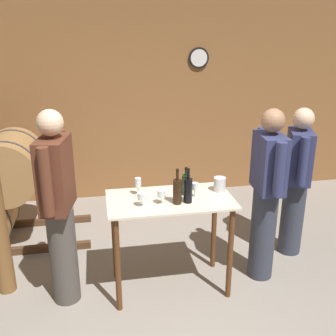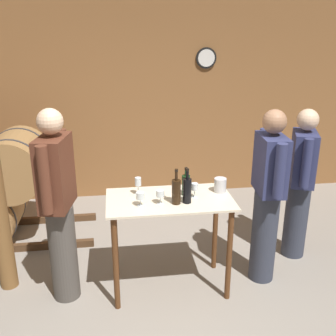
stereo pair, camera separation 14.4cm
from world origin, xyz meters
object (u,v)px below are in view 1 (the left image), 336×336
at_px(wine_glass_near_left, 138,183).
at_px(wine_glass_far_side, 195,187).
at_px(wine_glass_near_center, 142,197).
at_px(person_host, 58,206).
at_px(wine_bottle_left, 188,190).
at_px(ice_bucket, 220,184).
at_px(wine_bottle_far_left, 177,191).
at_px(person_visitor_bearded, 266,193).
at_px(wine_bottle_center, 186,184).
at_px(person_visitor_with_scarf, 296,180).
at_px(wine_glass_near_right, 161,194).

height_order(wine_glass_near_left, wine_glass_far_side, wine_glass_near_left).
distance_m(wine_glass_near_center, person_host, 0.70).
bearing_deg(wine_glass_near_center, wine_bottle_left, 2.07).
relative_size(wine_glass_near_center, ice_bucket, 0.95).
height_order(wine_bottle_far_left, person_visitor_bearded, person_visitor_bearded).
bearing_deg(wine_glass_near_center, ice_bucket, 15.42).
bearing_deg(wine_bottle_center, wine_glass_near_left, 171.00).
bearing_deg(wine_bottle_left, person_visitor_with_scarf, 20.97).
height_order(wine_bottle_far_left, wine_glass_near_left, wine_bottle_far_left).
height_order(wine_bottle_center, wine_glass_far_side, wine_bottle_center).
distance_m(wine_bottle_far_left, wine_glass_far_side, 0.21).
height_order(wine_bottle_center, ice_bucket, wine_bottle_center).
xyz_separation_m(wine_bottle_far_left, wine_glass_near_center, (-0.30, -0.01, -0.03)).
bearing_deg(ice_bucket, wine_glass_far_side, -159.78).
height_order(wine_bottle_left, person_visitor_with_scarf, person_visitor_with_scarf).
bearing_deg(wine_glass_near_left, person_visitor_bearded, -5.32).
xyz_separation_m(wine_bottle_far_left, wine_glass_near_left, (-0.30, 0.24, 0.00)).
xyz_separation_m(wine_glass_near_left, ice_bucket, (0.74, -0.04, -0.05)).
distance_m(wine_glass_near_center, wine_glass_near_right, 0.17).
height_order(wine_glass_near_center, ice_bucket, ice_bucket).
bearing_deg(person_visitor_with_scarf, wine_glass_near_center, -163.29).
relative_size(wine_glass_near_center, person_host, 0.07).
height_order(wine_bottle_center, wine_glass_near_right, wine_bottle_center).
bearing_deg(wine_bottle_far_left, person_host, 174.27).
distance_m(wine_bottle_far_left, ice_bucket, 0.48).
bearing_deg(person_host, wine_glass_near_left, 11.46).
xyz_separation_m(wine_bottle_far_left, wine_bottle_left, (0.10, 0.01, 0.00)).
height_order(wine_glass_near_left, ice_bucket, wine_glass_near_left).
bearing_deg(ice_bucket, person_visitor_with_scarf, 17.73).
bearing_deg(ice_bucket, person_visitor_bearded, -9.15).
relative_size(wine_bottle_center, person_host, 0.15).
bearing_deg(wine_glass_near_left, wine_glass_near_right, -52.44).
xyz_separation_m(wine_bottle_far_left, person_visitor_with_scarf, (1.37, 0.50, -0.19)).
bearing_deg(person_host, wine_glass_near_right, -5.73).
relative_size(person_visitor_with_scarf, person_visitor_bearded, 0.95).
height_order(wine_glass_near_center, person_visitor_bearded, person_visitor_bearded).
distance_m(wine_glass_far_side, person_host, 1.17).
relative_size(wine_glass_far_side, ice_bucket, 1.03).
xyz_separation_m(wine_bottle_left, person_visitor_bearded, (0.78, 0.12, -0.14)).
height_order(wine_bottle_far_left, wine_glass_near_center, wine_bottle_far_left).
relative_size(wine_glass_far_side, person_visitor_with_scarf, 0.08).
height_order(ice_bucket, person_visitor_with_scarf, person_visitor_with_scarf).
xyz_separation_m(wine_bottle_far_left, wine_glass_far_side, (0.18, 0.10, -0.02)).
bearing_deg(person_visitor_bearded, wine_bottle_center, 176.75).
bearing_deg(person_visitor_bearded, wine_bottle_left, -171.18).
bearing_deg(person_visitor_bearded, wine_glass_near_right, -173.46).
bearing_deg(person_visitor_with_scarf, wine_bottle_left, -159.03).
relative_size(person_host, person_visitor_with_scarf, 1.09).
distance_m(wine_bottle_center, person_visitor_bearded, 0.77).
height_order(wine_bottle_left, wine_bottle_center, wine_bottle_left).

